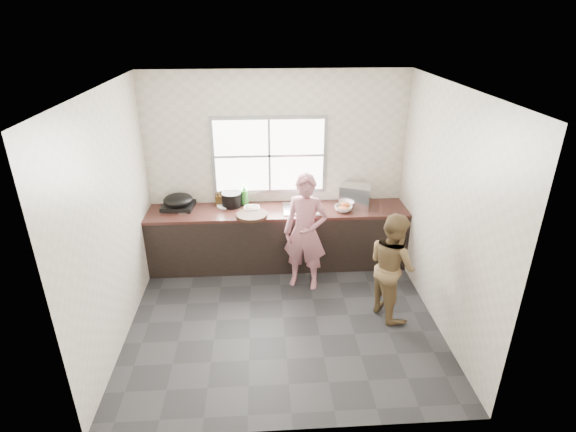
{
  "coord_description": "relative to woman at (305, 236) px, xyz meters",
  "views": [
    {
      "loc": [
        -0.22,
        -4.41,
        3.37
      ],
      "look_at": [
        0.1,
        0.65,
        1.05
      ],
      "focal_mm": 28.0,
      "sensor_mm": 36.0,
      "label": 1
    }
  ],
  "objects": [
    {
      "name": "black_pot",
      "position": [
        -0.97,
        0.74,
        0.23
      ],
      "size": [
        0.29,
        0.29,
        0.2
      ],
      "primitive_type": "cylinder",
      "rotation": [
        0.0,
        0.0,
        0.04
      ],
      "color": "black",
      "rests_on": "countertop"
    },
    {
      "name": "dish_rack",
      "position": [
        0.76,
        0.63,
        0.29
      ],
      "size": [
        0.49,
        0.42,
        0.31
      ],
      "primitive_type": "cube",
      "rotation": [
        0.0,
        0.0,
        -0.37
      ],
      "color": "silver",
      "rests_on": "countertop"
    },
    {
      "name": "glass_jar",
      "position": [
        -0.98,
        0.81,
        0.18
      ],
      "size": [
        0.09,
        0.09,
        0.11
      ],
      "primitive_type": "cylinder",
      "rotation": [
        0.0,
        0.0,
        0.3
      ],
      "color": "white",
      "rests_on": "countertop"
    },
    {
      "name": "window_glazing",
      "position": [
        -0.43,
        0.85,
        0.82
      ],
      "size": [
        1.5,
        0.01,
        1.0
      ],
      "primitive_type": "cube",
      "color": "white",
      "rests_on": "window_frame"
    },
    {
      "name": "bottle_brown_short",
      "position": [
        -1.06,
        0.81,
        0.21
      ],
      "size": [
        0.17,
        0.17,
        0.16
      ],
      "primitive_type": "imported",
      "rotation": [
        0.0,
        0.0,
        0.41
      ],
      "color": "#3F1A0F",
      "rests_on": "countertop"
    },
    {
      "name": "pot_lid_right",
      "position": [
        -1.62,
        0.68,
        0.14
      ],
      "size": [
        0.31,
        0.31,
        0.01
      ],
      "primitive_type": "cylinder",
      "rotation": [
        0.0,
        0.0,
        0.4
      ],
      "color": "silver",
      "rests_on": "countertop"
    },
    {
      "name": "plate_food",
      "position": [
        -1.07,
        0.75,
        0.14
      ],
      "size": [
        0.28,
        0.28,
        0.02
      ],
      "primitive_type": "cylinder",
      "rotation": [
        0.0,
        0.0,
        0.16
      ],
      "color": "white",
      "rests_on": "countertop"
    },
    {
      "name": "burner",
      "position": [
        -1.71,
        0.74,
        0.16
      ],
      "size": [
        0.46,
        0.46,
        0.06
      ],
      "primitive_type": "cube",
      "rotation": [
        0.0,
        0.0,
        -0.09
      ],
      "color": "black",
      "rests_on": "countertop"
    },
    {
      "name": "floor",
      "position": [
        -0.33,
        -0.71,
        -0.73
      ],
      "size": [
        3.6,
        3.2,
        0.01
      ],
      "primitive_type": "cube",
      "color": "#252528",
      "rests_on": "ground"
    },
    {
      "name": "wall_back",
      "position": [
        -0.33,
        0.89,
        0.62
      ],
      "size": [
        3.6,
        0.01,
        2.7
      ],
      "primitive_type": "cube",
      "color": "beige",
      "rests_on": "ground"
    },
    {
      "name": "bowl_held",
      "position": [
        0.21,
        0.37,
        0.17
      ],
      "size": [
        0.22,
        0.22,
        0.07
      ],
      "primitive_type": "imported",
      "rotation": [
        0.0,
        0.0,
        -0.02
      ],
      "color": "silver",
      "rests_on": "countertop"
    },
    {
      "name": "wall_right",
      "position": [
        1.48,
        -0.71,
        0.62
      ],
      "size": [
        0.01,
        3.2,
        2.7
      ],
      "primitive_type": "cube",
      "color": "silver",
      "rests_on": "ground"
    },
    {
      "name": "ceiling",
      "position": [
        -0.33,
        -0.71,
        1.98
      ],
      "size": [
        3.6,
        3.2,
        0.01
      ],
      "primitive_type": "cube",
      "color": "silver",
      "rests_on": "wall_back"
    },
    {
      "name": "faucet",
      "position": [
        0.02,
        0.78,
        0.28
      ],
      "size": [
        0.02,
        0.02,
        0.3
      ],
      "primitive_type": "cylinder",
      "color": "silver",
      "rests_on": "countertop"
    },
    {
      "name": "bottle_brown_tall",
      "position": [
        -1.16,
        0.81,
        0.23
      ],
      "size": [
        0.09,
        0.09,
        0.2
      ],
      "primitive_type": "imported",
      "rotation": [
        0.0,
        0.0,
        0.05
      ],
      "color": "#3D290F",
      "rests_on": "countertop"
    },
    {
      "name": "woman",
      "position": [
        0.0,
        0.0,
        0.0
      ],
      "size": [
        0.62,
        0.5,
        1.46
      ],
      "primitive_type": "imported",
      "rotation": [
        0.0,
        0.0,
        -0.32
      ],
      "color": "#B96F7B",
      "rests_on": "floor"
    },
    {
      "name": "wall_front",
      "position": [
        -0.33,
        -2.32,
        0.62
      ],
      "size": [
        3.6,
        0.01,
        2.7
      ],
      "primitive_type": "cube",
      "color": "beige",
      "rests_on": "ground"
    },
    {
      "name": "pot_lid_left",
      "position": [
        -1.63,
        0.62,
        0.14
      ],
      "size": [
        0.27,
        0.27,
        0.01
      ],
      "primitive_type": "cylinder",
      "rotation": [
        0.0,
        0.0,
        -0.19
      ],
      "color": "silver",
      "rests_on": "countertop"
    },
    {
      "name": "bowl_mince",
      "position": [
        -0.69,
        0.56,
        0.16
      ],
      "size": [
        0.23,
        0.23,
        0.05
      ],
      "primitive_type": "imported",
      "rotation": [
        0.0,
        0.0,
        -0.07
      ],
      "color": "white",
      "rests_on": "countertop"
    },
    {
      "name": "sink",
      "position": [
        0.02,
        0.58,
        0.14
      ],
      "size": [
        0.55,
        0.45,
        0.02
      ],
      "primitive_type": "cube",
      "color": "silver",
      "rests_on": "countertop"
    },
    {
      "name": "cleaver",
      "position": [
        -0.71,
        0.62,
        0.17
      ],
      "size": [
        0.2,
        0.13,
        0.01
      ],
      "primitive_type": "cube",
      "rotation": [
        0.0,
        0.0,
        0.24
      ],
      "color": "#A5A8AC",
      "rests_on": "cutting_board"
    },
    {
      "name": "window_frame",
      "position": [
        -0.43,
        0.88,
        0.82
      ],
      "size": [
        1.6,
        0.05,
        1.1
      ],
      "primitive_type": "cube",
      "color": "#9EA0A5",
      "rests_on": "wall_back"
    },
    {
      "name": "wall_left",
      "position": [
        -2.13,
        -0.71,
        0.62
      ],
      "size": [
        0.01,
        3.2,
        2.7
      ],
      "primitive_type": "cube",
      "color": "beige",
      "rests_on": "ground"
    },
    {
      "name": "person_side",
      "position": [
        0.95,
        -0.68,
        -0.07
      ],
      "size": [
        0.68,
        0.77,
        1.32
      ],
      "primitive_type": "imported",
      "rotation": [
        0.0,
        0.0,
        1.91
      ],
      "color": "brown",
      "rests_on": "floor"
    },
    {
      "name": "bowl_crabs",
      "position": [
        0.57,
        0.47,
        0.16
      ],
      "size": [
        0.22,
        0.22,
        0.06
      ],
      "primitive_type": "imported",
      "rotation": [
        0.0,
        0.0,
        0.13
      ],
      "color": "silver",
      "rests_on": "countertop"
    },
    {
      "name": "bottle_green",
      "position": [
        -0.79,
        0.79,
        0.28
      ],
      "size": [
        0.15,
        0.15,
        0.3
      ],
      "primitive_type": "imported",
      "rotation": [
        0.0,
        0.0,
        -0.38
      ],
      "color": "#2F852B",
      "rests_on": "countertop"
    },
    {
      "name": "cabinet",
      "position": [
        -0.33,
        0.58,
        -0.32
      ],
      "size": [
        3.6,
        0.62,
        0.82
      ],
      "primitive_type": "cube",
      "color": "black",
      "rests_on": "floor"
    },
    {
      "name": "countertop",
      "position": [
        -0.33,
        0.58,
        0.11
      ],
      "size": [
        3.6,
        0.64,
        0.04
      ],
      "primitive_type": "cube",
      "color": "#371B16",
      "rests_on": "cabinet"
    },
    {
      "name": "cutting_board",
      "position": [
        -0.69,
        0.37,
        0.15
      ],
      "size": [
        0.5,
        0.5,
        0.04
      ],
      "primitive_type": "cylinder",
      "rotation": [
        0.0,
        0.0,
        0.23
      ],
      "color": "black",
      "rests_on": "countertop"
    },
    {
      "name": "wok",
      "position": [
        -1.7,
        0.69,
        0.27
      ],
      "size": [
        0.53,
        0.53,
        0.15
      ],
      "primitive_type": "ellipsoid",
      "rotation": [
        0.0,
        0.0,
        -0.41
      ],
      "color": "black",
      "rests_on": "burner"
    }
  ]
}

